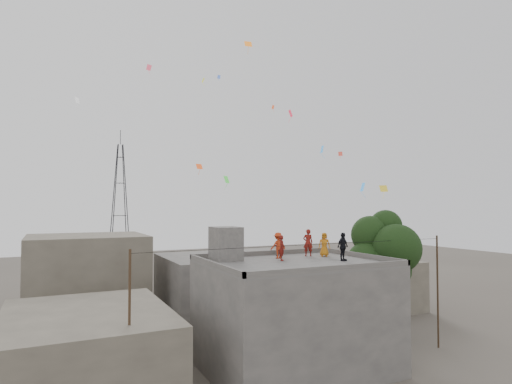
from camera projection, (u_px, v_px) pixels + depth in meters
ground at (294, 369)px, 24.54m from camera, size 140.00×140.00×0.00m
main_building at (294, 315)px, 24.65m from camera, size 10.00×8.00×6.10m
parapet at (294, 260)px, 24.76m from camera, size 10.00×8.00×0.30m
stair_head_box at (226, 243)px, 25.73m from camera, size 1.60×1.80×2.00m
neighbor_west at (87, 351)px, 21.61m from camera, size 8.00×10.00×4.00m
neighbor_north at (232, 283)px, 38.09m from camera, size 12.00×9.00×5.00m
neighbor_northwest at (86, 278)px, 34.68m from camera, size 9.00×8.00×7.00m
neighbor_east at (368, 283)px, 39.72m from camera, size 7.00×8.00×4.40m
tree at (384, 255)px, 28.51m from camera, size 4.90×4.60×9.10m
utility_line at (313, 305)px, 23.77m from camera, size 20.12×0.62×7.40m
transmission_tower at (120, 209)px, 59.07m from camera, size 2.97×2.97×20.01m
person_red_adult at (308, 243)px, 27.81m from camera, size 0.75×0.62×1.76m
person_orange_child at (324, 245)px, 27.67m from camera, size 0.89×0.80×1.54m
person_dark_child at (278, 246)px, 28.13m from camera, size 0.73×0.65×1.24m
person_dark_adult at (343, 247)px, 25.35m from camera, size 1.07×0.71×1.68m
person_orange_adult at (278, 245)px, 26.60m from camera, size 1.05×0.62×1.61m
person_red_child at (282, 248)px, 25.50m from camera, size 0.57×0.65×1.51m
kites at (271, 134)px, 31.43m from camera, size 23.00×15.51×10.61m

